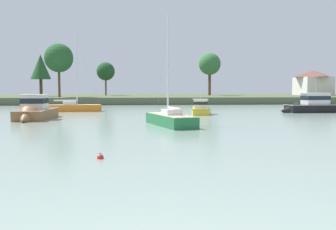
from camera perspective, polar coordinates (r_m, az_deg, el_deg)
name	(u,v)px	position (r m, az deg, el deg)	size (l,w,h in m)	color
far_shore_bank	(128,98)	(110.23, -5.72, 2.42)	(220.78, 58.85, 1.48)	#4C563D
cruiser_black	(311,108)	(59.53, 19.51, 0.97)	(9.89, 3.46, 5.31)	black
sailboat_orange	(72,110)	(60.19, -13.35, 0.74)	(8.43, 2.99, 11.92)	orange
sailboat_green	(170,123)	(36.32, 0.32, -1.12)	(4.06, 8.44, 10.67)	#236B3D
cruiser_wood	(34,114)	(45.64, -18.40, 0.09)	(3.43, 9.79, 4.96)	brown
cruiser_yellow	(200,111)	(53.07, 4.57, 0.63)	(2.88, 6.55, 3.87)	gold
mooring_buoy_red	(100,158)	(19.65, -9.54, -5.95)	(0.32, 0.32, 0.37)	red
shore_tree_far_right	(41,67)	(100.11, -17.56, 6.47)	(4.75, 4.75, 9.83)	brown
shore_tree_inland_c	(106,71)	(107.36, -8.80, 6.10)	(4.76, 4.76, 8.68)	brown
shore_tree_center	(210,64)	(107.47, 5.91, 7.15)	(5.78, 5.78, 11.17)	brown
shore_tree_center_left	(59,58)	(88.75, -15.18, 7.77)	(6.05, 6.05, 11.28)	brown
cottage_near_water	(313,82)	(117.71, 19.79, 4.36)	(8.20, 10.57, 6.74)	silver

